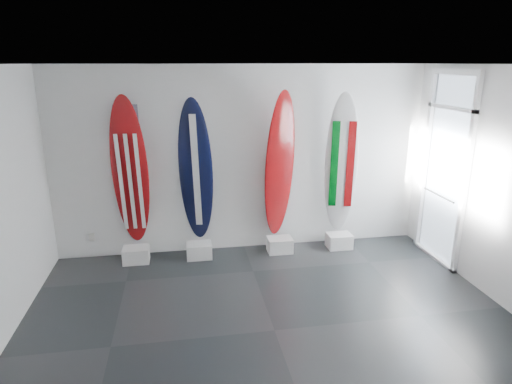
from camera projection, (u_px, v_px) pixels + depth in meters
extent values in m
plane|color=black|center=(275.00, 330.00, 5.16)|extent=(6.00, 6.00, 0.00)
plane|color=white|center=(278.00, 64.00, 4.31)|extent=(6.00, 6.00, 0.00)
plane|color=silver|center=(243.00, 160.00, 7.10)|extent=(6.00, 0.00, 6.00)
plane|color=silver|center=(374.00, 356.00, 2.37)|extent=(6.00, 0.00, 6.00)
cube|color=silver|center=(136.00, 255.00, 6.90)|extent=(0.40, 0.30, 0.24)
ellipsoid|color=maroon|center=(130.00, 173.00, 6.63)|extent=(0.56, 0.50, 2.37)
cube|color=silver|center=(199.00, 250.00, 7.06)|extent=(0.40, 0.30, 0.24)
ellipsoid|color=black|center=(196.00, 172.00, 6.80)|extent=(0.60, 0.51, 2.31)
cube|color=silver|center=(280.00, 245.00, 7.28)|extent=(0.40, 0.30, 0.24)
ellipsoid|color=maroon|center=(280.00, 166.00, 7.00)|extent=(0.62, 0.48, 2.40)
cube|color=silver|center=(339.00, 241.00, 7.44)|extent=(0.40, 0.30, 0.24)
ellipsoid|color=silver|center=(341.00, 165.00, 7.17)|extent=(0.59, 0.41, 2.36)
cube|color=silver|center=(92.00, 237.00, 7.01)|extent=(0.09, 0.02, 0.13)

